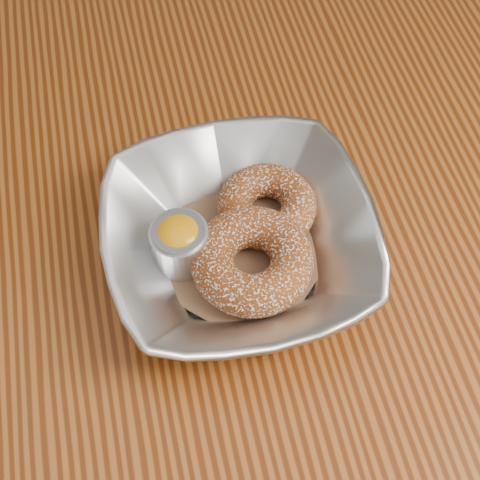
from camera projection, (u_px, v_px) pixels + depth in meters
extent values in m
plane|color=#565659|center=(237.00, 419.00, 1.29)|extent=(4.00, 4.00, 0.00)
cube|color=brown|center=(234.00, 199.00, 0.67)|extent=(1.20, 0.80, 0.04)
imported|color=silver|center=(240.00, 241.00, 0.59)|extent=(0.24, 0.24, 0.06)
cube|color=brown|center=(240.00, 252.00, 0.60)|extent=(0.21, 0.21, 0.00)
torus|color=brown|center=(267.00, 206.00, 0.61)|extent=(0.11, 0.11, 0.03)
torus|color=brown|center=(252.00, 261.00, 0.58)|extent=(0.12, 0.12, 0.04)
cylinder|color=silver|center=(180.00, 246.00, 0.58)|extent=(0.05, 0.05, 0.04)
cylinder|color=gray|center=(180.00, 243.00, 0.58)|extent=(0.05, 0.05, 0.04)
ellipsoid|color=#FFA107|center=(179.00, 235.00, 0.57)|extent=(0.04, 0.04, 0.03)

